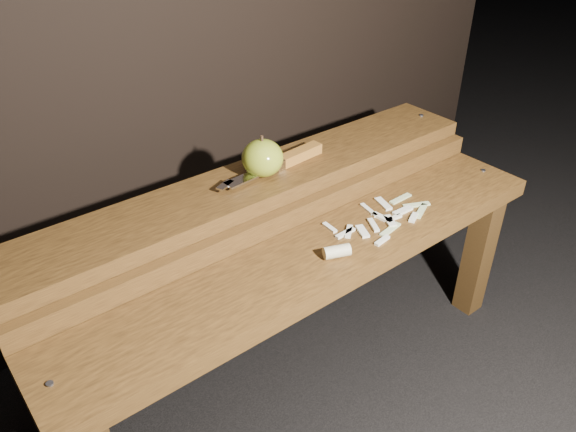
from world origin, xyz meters
TOP-DOWN VIEW (x-y plane):
  - ground at (0.00, 0.00)m, footprint 60.00×60.00m
  - bench_front_tier at (0.00, -0.06)m, footprint 1.20×0.20m
  - bench_rear_tier at (0.00, 0.17)m, footprint 1.20×0.21m
  - apple at (0.01, 0.17)m, footprint 0.09×0.09m
  - knife at (0.09, 0.17)m, footprint 0.31×0.05m
  - apple_scraps at (0.12, -0.06)m, footprint 0.34×0.14m

SIDE VIEW (x-z plane):
  - ground at x=0.00m, z-range 0.00..0.00m
  - bench_front_tier at x=0.00m, z-range 0.14..0.56m
  - bench_rear_tier at x=0.00m, z-range 0.16..0.67m
  - apple_scraps at x=0.12m, z-range 0.41..0.44m
  - knife at x=0.09m, z-range 0.50..0.53m
  - apple at x=0.01m, z-range 0.49..0.59m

